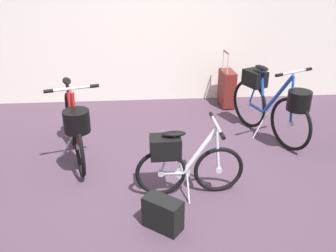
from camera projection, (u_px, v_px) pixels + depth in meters
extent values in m
plane|color=#473342|center=(158.00, 188.00, 3.80)|extent=(6.79, 6.79, 0.00)
cube|color=silver|center=(148.00, 10.00, 5.45)|extent=(6.79, 0.10, 2.70)
torus|color=black|center=(219.00, 170.00, 3.65)|extent=(0.49, 0.06, 0.48)
cylinder|color=#B7B7BC|center=(219.00, 170.00, 3.65)|extent=(0.06, 0.05, 0.06)
torus|color=black|center=(161.00, 173.00, 3.60)|extent=(0.49, 0.06, 0.48)
cylinder|color=#B7B7BC|center=(161.00, 173.00, 3.60)|extent=(0.06, 0.05, 0.06)
cylinder|color=silver|center=(172.00, 173.00, 3.61)|extent=(0.21, 0.04, 0.05)
cylinder|color=silver|center=(199.00, 151.00, 3.54)|extent=(0.34, 0.05, 0.47)
cylinder|color=silver|center=(179.00, 155.00, 3.53)|extent=(0.13, 0.04, 0.41)
cylinder|color=silver|center=(172.00, 173.00, 3.61)|extent=(0.21, 0.03, 0.04)
cylinder|color=silver|center=(218.00, 150.00, 3.55)|extent=(0.07, 0.03, 0.44)
cylinder|color=silver|center=(167.00, 155.00, 3.52)|extent=(0.14, 0.03, 0.39)
ellipsoid|color=black|center=(174.00, 134.00, 3.43)|extent=(0.22, 0.10, 0.05)
cylinder|color=#B7B7BC|center=(217.00, 127.00, 3.45)|extent=(0.03, 0.03, 0.04)
cylinder|color=#B7B7BC|center=(217.00, 125.00, 3.44)|extent=(0.04, 0.44, 0.03)
cylinder|color=black|center=(223.00, 136.00, 3.24)|extent=(0.04, 0.09, 0.04)
cylinder|color=black|center=(212.00, 115.00, 3.64)|extent=(0.04, 0.09, 0.04)
cylinder|color=#B7B7BC|center=(183.00, 173.00, 3.62)|extent=(0.14, 0.02, 0.14)
cylinder|color=#B7B7BC|center=(188.00, 189.00, 3.60)|extent=(0.02, 0.19, 0.23)
cube|color=black|center=(165.00, 147.00, 3.48)|extent=(0.29, 0.21, 0.20)
torus|color=black|center=(79.00, 147.00, 3.91)|extent=(0.21, 0.62, 0.63)
cylinder|color=#B7B7BC|center=(79.00, 147.00, 3.91)|extent=(0.06, 0.07, 0.06)
torus|color=black|center=(70.00, 119.00, 4.53)|extent=(0.21, 0.62, 0.63)
cylinder|color=#B7B7BC|center=(70.00, 119.00, 4.53)|extent=(0.06, 0.07, 0.06)
cylinder|color=red|center=(72.00, 124.00, 4.42)|extent=(0.11, 0.28, 0.05)
cylinder|color=red|center=(73.00, 112.00, 4.01)|extent=(0.16, 0.43, 0.61)
cylinder|color=red|center=(70.00, 107.00, 4.24)|extent=(0.08, 0.16, 0.53)
cylinder|color=red|center=(72.00, 124.00, 4.42)|extent=(0.10, 0.28, 0.04)
cylinder|color=red|center=(76.00, 120.00, 3.82)|extent=(0.05, 0.09, 0.57)
cylinder|color=red|center=(69.00, 102.00, 4.36)|extent=(0.07, 0.18, 0.51)
ellipsoid|color=black|center=(67.00, 81.00, 4.17)|extent=(0.15, 0.24, 0.05)
cylinder|color=#B7B7BC|center=(72.00, 90.00, 3.71)|extent=(0.03, 0.03, 0.04)
cylinder|color=#B7B7BC|center=(72.00, 88.00, 3.70)|extent=(0.43, 0.14, 0.03)
cylinder|color=black|center=(48.00, 91.00, 3.63)|extent=(0.10, 0.06, 0.04)
cylinder|color=black|center=(94.00, 86.00, 3.77)|extent=(0.10, 0.06, 0.04)
cylinder|color=#B7B7BC|center=(73.00, 130.00, 4.31)|extent=(0.05, 0.14, 0.14)
cylinder|color=#B7B7BC|center=(67.00, 146.00, 4.30)|extent=(0.19, 0.07, 0.29)
cylinder|color=black|center=(77.00, 121.00, 3.72)|extent=(0.32, 0.32, 0.22)
torus|color=black|center=(290.00, 124.00, 4.41)|extent=(0.30, 0.59, 0.63)
cylinder|color=#B7B7BC|center=(290.00, 124.00, 4.41)|extent=(0.07, 0.08, 0.06)
torus|color=black|center=(249.00, 104.00, 4.98)|extent=(0.30, 0.59, 0.63)
cylinder|color=#B7B7BC|center=(249.00, 104.00, 4.98)|extent=(0.07, 0.08, 0.06)
cylinder|color=#1947B2|center=(256.00, 108.00, 4.88)|extent=(0.15, 0.27, 0.05)
cylinder|color=#1947B2|center=(278.00, 95.00, 4.49)|extent=(0.22, 0.41, 0.61)
cylinder|color=#1947B2|center=(263.00, 91.00, 4.71)|extent=(0.10, 0.15, 0.53)
cylinder|color=#1947B2|center=(256.00, 108.00, 4.88)|extent=(0.14, 0.26, 0.04)
cylinder|color=#1947B2|center=(292.00, 100.00, 4.31)|extent=(0.06, 0.09, 0.57)
cylinder|color=#1947B2|center=(255.00, 87.00, 4.81)|extent=(0.10, 0.17, 0.51)
ellipsoid|color=black|center=(262.00, 68.00, 4.63)|extent=(0.17, 0.24, 0.05)
cylinder|color=#B7B7BC|center=(294.00, 74.00, 4.20)|extent=(0.03, 0.03, 0.04)
cylinder|color=#B7B7BC|center=(294.00, 72.00, 4.19)|extent=(0.41, 0.21, 0.03)
cylinder|color=black|center=(279.00, 75.00, 4.10)|extent=(0.10, 0.07, 0.04)
cylinder|color=black|center=(308.00, 69.00, 4.29)|extent=(0.10, 0.07, 0.04)
cylinder|color=#B7B7BC|center=(264.00, 112.00, 4.77)|extent=(0.07, 0.13, 0.14)
cylinder|color=#B7B7BC|center=(259.00, 126.00, 4.76)|extent=(0.18, 0.10, 0.29)
cylinder|color=black|center=(299.00, 101.00, 4.22)|extent=(0.34, 0.34, 0.22)
cube|color=black|center=(255.00, 78.00, 4.78)|extent=(0.30, 0.34, 0.20)
cube|color=maroon|center=(227.00, 88.00, 5.64)|extent=(0.20, 0.37, 0.52)
cylinder|color=#B7B7BC|center=(228.00, 64.00, 5.36)|extent=(0.02, 0.02, 0.28)
cylinder|color=#B7B7BC|center=(223.00, 60.00, 5.56)|extent=(0.02, 0.02, 0.28)
cylinder|color=maroon|center=(226.00, 52.00, 5.40)|extent=(0.04, 0.23, 0.02)
cylinder|color=black|center=(232.00, 107.00, 5.64)|extent=(0.04, 0.02, 0.04)
cylinder|color=black|center=(227.00, 101.00, 5.87)|extent=(0.04, 0.02, 0.04)
cube|color=black|center=(163.00, 214.00, 3.20)|extent=(0.36, 0.33, 0.29)
cube|color=black|center=(169.00, 212.00, 3.30)|extent=(0.20, 0.17, 0.13)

